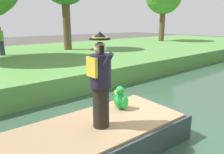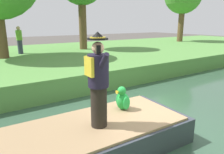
{
  "view_description": "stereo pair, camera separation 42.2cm",
  "coord_description": "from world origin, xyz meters",
  "px_view_note": "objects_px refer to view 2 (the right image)",
  "views": [
    {
      "loc": [
        3.18,
        -3.7,
        2.72
      ],
      "look_at": [
        -0.08,
        -1.05,
        1.61
      ],
      "focal_mm": 33.33,
      "sensor_mm": 36.0,
      "label": 1
    },
    {
      "loc": [
        3.43,
        -3.36,
        2.72
      ],
      "look_at": [
        -0.08,
        -1.05,
        1.61
      ],
      "focal_mm": 33.33,
      "sensor_mm": 36.0,
      "label": 2
    }
  ],
  "objects_px": {
    "person_pirate": "(98,81)",
    "person_bystander": "(19,40)",
    "parrot_plush": "(123,99)",
    "boat": "(92,138)"
  },
  "relations": [
    {
      "from": "person_pirate",
      "to": "parrot_plush",
      "type": "distance_m",
      "value": 1.18
    },
    {
      "from": "person_pirate",
      "to": "person_bystander",
      "type": "height_order",
      "value": "person_pirate"
    },
    {
      "from": "boat",
      "to": "parrot_plush",
      "type": "xyz_separation_m",
      "value": [
        -0.28,
        0.99,
        0.55
      ]
    },
    {
      "from": "boat",
      "to": "parrot_plush",
      "type": "distance_m",
      "value": 1.17
    },
    {
      "from": "person_pirate",
      "to": "person_bystander",
      "type": "distance_m",
      "value": 10.04
    },
    {
      "from": "parrot_plush",
      "to": "person_bystander",
      "type": "height_order",
      "value": "person_bystander"
    },
    {
      "from": "boat",
      "to": "person_pirate",
      "type": "height_order",
      "value": "person_pirate"
    },
    {
      "from": "boat",
      "to": "parrot_plush",
      "type": "height_order",
      "value": "parrot_plush"
    },
    {
      "from": "parrot_plush",
      "to": "person_bystander",
      "type": "relative_size",
      "value": 0.36
    },
    {
      "from": "person_pirate",
      "to": "person_bystander",
      "type": "bearing_deg",
      "value": 164.6
    }
  ]
}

